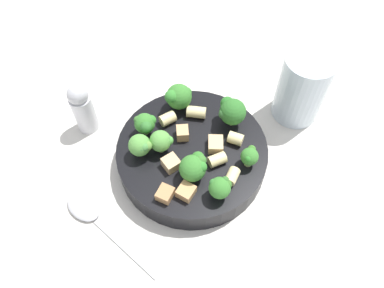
{
  "coord_description": "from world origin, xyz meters",
  "views": [
    {
      "loc": [
        -0.24,
        -0.17,
        0.49
      ],
      "look_at": [
        0.0,
        0.0,
        0.05
      ],
      "focal_mm": 35.0,
      "sensor_mm": 36.0,
      "label": 1
    }
  ],
  "objects_px": {
    "chicken_chunk_4": "(171,163)",
    "spoon": "(94,217)",
    "broccoli_floret_5": "(145,124)",
    "rigatoni_2": "(168,119)",
    "broccoli_floret_2": "(161,141)",
    "broccoli_floret_4": "(250,157)",
    "broccoli_floret_1": "(232,111)",
    "chicken_chunk_0": "(165,194)",
    "pasta_bowl": "(192,154)",
    "chicken_chunk_1": "(186,192)",
    "broccoli_floret_7": "(220,187)",
    "rigatoni_1": "(196,112)",
    "pepper_shaker": "(83,108)",
    "broccoli_floret_3": "(178,97)",
    "chicken_chunk_2": "(216,144)",
    "rigatoni_4": "(217,160)",
    "broccoli_floret_0": "(140,146)",
    "drinking_glass": "(301,91)",
    "broccoli_floret_6": "(194,167)",
    "chicken_chunk_3": "(183,133)",
    "rigatoni_3": "(232,176)",
    "rigatoni_0": "(236,138)"
  },
  "relations": [
    {
      "from": "broccoli_floret_3",
      "to": "broccoli_floret_1",
      "type": "bearing_deg",
      "value": -75.59
    },
    {
      "from": "broccoli_floret_5",
      "to": "rigatoni_2",
      "type": "distance_m",
      "value": 0.04
    },
    {
      "from": "pasta_bowl",
      "to": "chicken_chunk_4",
      "type": "distance_m",
      "value": 0.05
    },
    {
      "from": "broccoli_floret_5",
      "to": "rigatoni_1",
      "type": "distance_m",
      "value": 0.08
    },
    {
      "from": "broccoli_floret_6",
      "to": "chicken_chunk_3",
      "type": "xyz_separation_m",
      "value": [
        0.04,
        0.05,
        -0.02
      ]
    },
    {
      "from": "broccoli_floret_0",
      "to": "rigatoni_1",
      "type": "xyz_separation_m",
      "value": [
        0.1,
        -0.02,
        -0.01
      ]
    },
    {
      "from": "broccoli_floret_2",
      "to": "broccoli_floret_4",
      "type": "distance_m",
      "value": 0.12
    },
    {
      "from": "broccoli_floret_4",
      "to": "pasta_bowl",
      "type": "bearing_deg",
      "value": 106.99
    },
    {
      "from": "broccoli_floret_5",
      "to": "chicken_chunk_3",
      "type": "xyz_separation_m",
      "value": [
        0.03,
        -0.05,
        -0.02
      ]
    },
    {
      "from": "rigatoni_4",
      "to": "spoon",
      "type": "relative_size",
      "value": 0.14
    },
    {
      "from": "broccoli_floret_2",
      "to": "pepper_shaker",
      "type": "height_order",
      "value": "pepper_shaker"
    },
    {
      "from": "rigatoni_0",
      "to": "broccoli_floret_4",
      "type": "bearing_deg",
      "value": -121.02
    },
    {
      "from": "rigatoni_1",
      "to": "drinking_glass",
      "type": "bearing_deg",
      "value": -40.55
    },
    {
      "from": "chicken_chunk_4",
      "to": "spoon",
      "type": "xyz_separation_m",
      "value": [
        -0.11,
        0.05,
        -0.04
      ]
    },
    {
      "from": "broccoli_floret_3",
      "to": "chicken_chunk_1",
      "type": "xyz_separation_m",
      "value": [
        -0.11,
        -0.1,
        -0.02
      ]
    },
    {
      "from": "broccoli_floret_5",
      "to": "chicken_chunk_1",
      "type": "distance_m",
      "value": 0.12
    },
    {
      "from": "chicken_chunk_0",
      "to": "rigatoni_1",
      "type": "bearing_deg",
      "value": 18.44
    },
    {
      "from": "broccoli_floret_5",
      "to": "rigatoni_4",
      "type": "distance_m",
      "value": 0.12
    },
    {
      "from": "broccoli_floret_0",
      "to": "chicken_chunk_0",
      "type": "bearing_deg",
      "value": -115.88
    },
    {
      "from": "broccoli_floret_1",
      "to": "broccoli_floret_7",
      "type": "height_order",
      "value": "broccoli_floret_1"
    },
    {
      "from": "chicken_chunk_1",
      "to": "chicken_chunk_4",
      "type": "distance_m",
      "value": 0.05
    },
    {
      "from": "chicken_chunk_0",
      "to": "chicken_chunk_2",
      "type": "relative_size",
      "value": 0.88
    },
    {
      "from": "broccoli_floret_2",
      "to": "broccoli_floret_5",
      "type": "height_order",
      "value": "same"
    },
    {
      "from": "spoon",
      "to": "pepper_shaker",
      "type": "bearing_deg",
      "value": 46.83
    },
    {
      "from": "rigatoni_2",
      "to": "broccoli_floret_0",
      "type": "bearing_deg",
      "value": -175.31
    },
    {
      "from": "broccoli_floret_6",
      "to": "broccoli_floret_5",
      "type": "bearing_deg",
      "value": 79.86
    },
    {
      "from": "pasta_bowl",
      "to": "chicken_chunk_2",
      "type": "distance_m",
      "value": 0.04
    },
    {
      "from": "chicken_chunk_1",
      "to": "chicken_chunk_4",
      "type": "bearing_deg",
      "value": 61.87
    },
    {
      "from": "broccoli_floret_1",
      "to": "chicken_chunk_2",
      "type": "relative_size",
      "value": 1.9
    },
    {
      "from": "chicken_chunk_4",
      "to": "spoon",
      "type": "distance_m",
      "value": 0.13
    },
    {
      "from": "broccoli_floret_0",
      "to": "broccoli_floret_2",
      "type": "relative_size",
      "value": 1.03
    },
    {
      "from": "broccoli_floret_0",
      "to": "broccoli_floret_5",
      "type": "distance_m",
      "value": 0.04
    },
    {
      "from": "broccoli_floret_2",
      "to": "chicken_chunk_2",
      "type": "bearing_deg",
      "value": -51.56
    },
    {
      "from": "broccoli_floret_4",
      "to": "broccoli_floret_6",
      "type": "bearing_deg",
      "value": 139.72
    },
    {
      "from": "rigatoni_3",
      "to": "chicken_chunk_2",
      "type": "bearing_deg",
      "value": 57.17
    },
    {
      "from": "broccoli_floret_5",
      "to": "rigatoni_4",
      "type": "xyz_separation_m",
      "value": [
        0.02,
        -0.11,
        -0.02
      ]
    },
    {
      "from": "rigatoni_4",
      "to": "chicken_chunk_0",
      "type": "relative_size",
      "value": 1.11
    },
    {
      "from": "broccoli_floret_5",
      "to": "broccoli_floret_1",
      "type": "bearing_deg",
      "value": -45.57
    },
    {
      "from": "chicken_chunk_0",
      "to": "chicken_chunk_1",
      "type": "height_order",
      "value": "same"
    },
    {
      "from": "broccoli_floret_5",
      "to": "drinking_glass",
      "type": "bearing_deg",
      "value": -37.23
    },
    {
      "from": "broccoli_floret_3",
      "to": "chicken_chunk_2",
      "type": "xyz_separation_m",
      "value": [
        -0.03,
        -0.09,
        -0.02
      ]
    },
    {
      "from": "broccoli_floret_1",
      "to": "chicken_chunk_0",
      "type": "relative_size",
      "value": 2.17
    },
    {
      "from": "rigatoni_3",
      "to": "chicken_chunk_1",
      "type": "distance_m",
      "value": 0.07
    },
    {
      "from": "pepper_shaker",
      "to": "rigatoni_2",
      "type": "bearing_deg",
      "value": -63.77
    },
    {
      "from": "rigatoni_0",
      "to": "rigatoni_3",
      "type": "distance_m",
      "value": 0.06
    },
    {
      "from": "rigatoni_4",
      "to": "chicken_chunk_0",
      "type": "xyz_separation_m",
      "value": [
        -0.08,
        0.03,
        -0.0
      ]
    },
    {
      "from": "rigatoni_1",
      "to": "chicken_chunk_0",
      "type": "height_order",
      "value": "rigatoni_1"
    },
    {
      "from": "broccoli_floret_2",
      "to": "rigatoni_4",
      "type": "distance_m",
      "value": 0.08
    },
    {
      "from": "broccoli_floret_5",
      "to": "spoon",
      "type": "distance_m",
      "value": 0.15
    },
    {
      "from": "rigatoni_4",
      "to": "broccoli_floret_7",
      "type": "bearing_deg",
      "value": -142.25
    }
  ]
}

